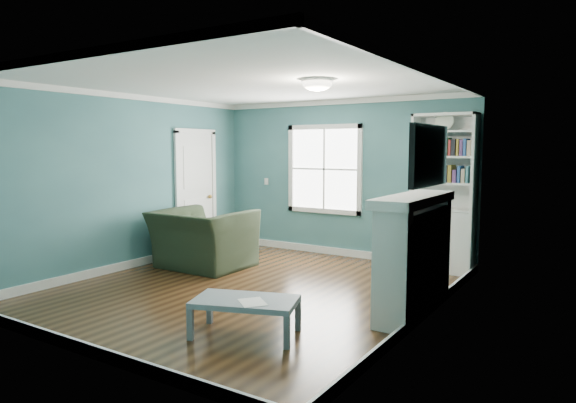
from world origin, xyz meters
The scene contains 13 objects.
floor centered at (0.00, 0.00, 0.00)m, with size 5.00×5.00×0.00m, color black.
room_walls centered at (0.00, 0.00, 1.58)m, with size 5.00×5.00×5.00m.
trim centered at (0.00, 0.00, 1.24)m, with size 4.50×5.00×2.60m.
window centered at (-0.30, 2.49, 1.45)m, with size 1.40×0.06×1.50m.
bookshelf centered at (1.77, 2.30, 0.92)m, with size 0.90×0.35×2.31m.
fireplace centered at (2.08, 0.20, 0.64)m, with size 0.44×1.58×1.30m.
tv centered at (2.20, 0.20, 1.72)m, with size 0.06×1.10×0.65m, color black.
door centered at (-2.22, 1.40, 1.07)m, with size 0.12×0.98×2.17m.
ceiling_fixture centered at (0.90, 0.10, 2.55)m, with size 0.38×0.38×0.15m.
light_switch centered at (-1.50, 2.48, 1.20)m, with size 0.08×0.01×0.12m, color white.
recliner centered at (-1.34, 0.58, 0.59)m, with size 1.34×0.87×1.17m, color black.
coffee_table centered at (0.93, -1.34, 0.31)m, with size 1.11×0.84×0.36m.
paper_sheet centered at (1.06, -1.39, 0.36)m, with size 0.22×0.29×0.00m, color white.
Camera 1 is at (3.87, -5.16, 1.80)m, focal length 32.00 mm.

